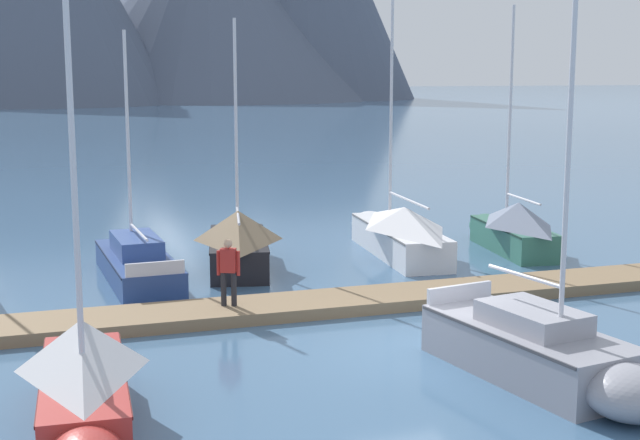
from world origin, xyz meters
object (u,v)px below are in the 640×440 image
object	(u,v)px
sailboat_outer_slip	(397,230)
person_on_dock	(228,268)
sailboat_second_berth	(84,386)
sailboat_mid_dock_starboard	(238,239)
sailboat_mid_dock_port	(136,261)
sailboat_far_berth	(546,352)
sailboat_end_of_dock	(512,227)

from	to	relation	value
sailboat_outer_slip	person_on_dock	size ratio (longest dim) A/B	5.37
sailboat_second_berth	sailboat_mid_dock_starboard	bearing A→B (deg)	64.31
sailboat_mid_dock_port	sailboat_far_berth	bearing A→B (deg)	-61.74
sailboat_second_berth	sailboat_mid_dock_starboard	world-z (taller)	sailboat_mid_dock_starboard
sailboat_second_berth	sailboat_far_berth	world-z (taller)	sailboat_far_berth
sailboat_second_berth	sailboat_end_of_dock	size ratio (longest dim) A/B	0.93
sailboat_outer_slip	person_on_dock	xyz separation A→B (m)	(-7.22, -5.75, 0.44)
person_on_dock	sailboat_mid_dock_port	bearing A→B (deg)	107.42
sailboat_mid_dock_starboard	person_on_dock	bearing A→B (deg)	-106.56
sailboat_mid_dock_port	person_on_dock	xyz separation A→B (m)	(1.60, -5.11, 0.73)
sailboat_second_berth	sailboat_outer_slip	bearing A→B (deg)	46.83
sailboat_end_of_dock	person_on_dock	world-z (taller)	sailboat_end_of_dock
sailboat_far_berth	person_on_dock	size ratio (longest dim) A/B	5.63
sailboat_mid_dock_port	sailboat_outer_slip	world-z (taller)	sailboat_outer_slip
sailboat_outer_slip	sailboat_mid_dock_port	bearing A→B (deg)	-175.85
sailboat_outer_slip	person_on_dock	bearing A→B (deg)	-141.47
sailboat_second_berth	sailboat_far_berth	xyz separation A→B (m)	(8.76, -0.48, -0.22)
sailboat_mid_dock_port	sailboat_end_of_dock	size ratio (longest dim) A/B	0.88
sailboat_end_of_dock	sailboat_mid_dock_port	bearing A→B (deg)	179.01
sailboat_far_berth	person_on_dock	xyz separation A→B (m)	(-4.74, 6.70, 0.63)
sailboat_mid_dock_starboard	person_on_dock	xyz separation A→B (m)	(-1.65, -5.56, 0.37)
sailboat_outer_slip	sailboat_far_berth	bearing A→B (deg)	-101.24
sailboat_mid_dock_starboard	sailboat_outer_slip	distance (m)	5.57
sailboat_mid_dock_port	sailboat_end_of_dock	world-z (taller)	sailboat_end_of_dock
sailboat_mid_dock_port	person_on_dock	world-z (taller)	sailboat_mid_dock_port
sailboat_end_of_dock	sailboat_second_berth	bearing A→B (deg)	-143.73
person_on_dock	sailboat_far_berth	bearing A→B (deg)	-54.70
sailboat_end_of_dock	sailboat_far_berth	bearing A→B (deg)	-118.86
sailboat_far_berth	person_on_dock	bearing A→B (deg)	125.30
sailboat_mid_dock_starboard	sailboat_end_of_dock	bearing A→B (deg)	-4.03
sailboat_second_berth	sailboat_mid_dock_starboard	xyz separation A→B (m)	(5.67, 11.78, 0.03)
sailboat_outer_slip	sailboat_end_of_dock	size ratio (longest dim) A/B	1.09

